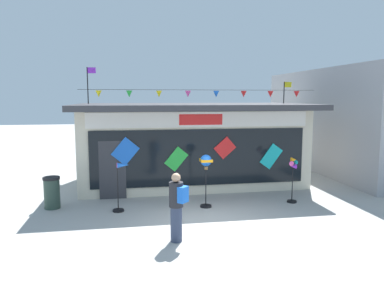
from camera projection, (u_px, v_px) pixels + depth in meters
The scene contains 8 objects.
ground_plane at pixel (209, 224), 10.13m from camera, with size 80.00×80.00×0.00m, color #ADAAA5.
kite_shop_building at pixel (191, 142), 15.01m from camera, with size 8.90×5.23×4.61m.
wind_spinner_far_left at pixel (121, 184), 11.16m from camera, with size 0.53×0.34×1.51m.
wind_spinner_left at pixel (206, 166), 11.54m from camera, with size 0.37×0.37×1.68m.
wind_spinner_center_left at pixel (293, 173), 12.07m from camera, with size 0.39×0.32×1.52m.
person_near_camera at pixel (177, 206), 8.80m from camera, with size 0.46×0.46×1.68m.
trash_bin at pixel (52, 192), 11.51m from camera, with size 0.52×0.52×1.00m.
neighbour_building at pixel (367, 120), 17.86m from camera, with size 5.92×9.89×4.74m, color #99999E.
Camera 1 is at (-2.12, -9.56, 3.46)m, focal length 34.47 mm.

